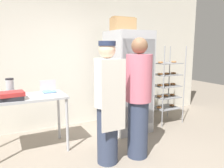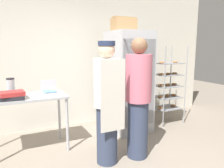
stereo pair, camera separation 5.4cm
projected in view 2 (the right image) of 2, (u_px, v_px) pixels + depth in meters
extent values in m
cube|color=silver|center=(81.00, 52.00, 4.54)|extent=(6.40, 0.12, 3.02)
cube|color=#ADAFB5|center=(129.00, 82.00, 4.22)|extent=(0.72, 0.75, 1.91)
cube|color=#93959B|center=(139.00, 84.00, 3.89)|extent=(0.66, 0.02, 1.57)
cylinder|color=silver|center=(130.00, 83.00, 3.78)|extent=(0.02, 0.02, 0.94)
cylinder|color=#93969B|center=(164.00, 88.00, 4.32)|extent=(0.02, 0.02, 1.64)
cylinder|color=#93969B|center=(186.00, 86.00, 4.57)|extent=(0.02, 0.02, 1.64)
cylinder|color=#93969B|center=(150.00, 84.00, 4.74)|extent=(0.02, 0.02, 1.64)
cylinder|color=#93969B|center=(170.00, 82.00, 4.98)|extent=(0.02, 0.02, 1.64)
cube|color=gray|center=(167.00, 108.00, 4.74)|extent=(0.52, 0.43, 0.01)
torus|color=#AD6B38|center=(160.00, 107.00, 4.66)|extent=(0.11, 0.11, 0.04)
torus|color=#AD6B38|center=(173.00, 105.00, 4.81)|extent=(0.11, 0.11, 0.04)
cube|color=gray|center=(167.00, 97.00, 4.70)|extent=(0.52, 0.43, 0.01)
torus|color=#AD6B38|center=(160.00, 96.00, 4.62)|extent=(0.10, 0.10, 0.04)
torus|color=#AD6B38|center=(167.00, 96.00, 4.69)|extent=(0.10, 0.10, 0.04)
torus|color=#AD6B38|center=(174.00, 95.00, 4.77)|extent=(0.10, 0.10, 0.04)
cube|color=gray|center=(168.00, 86.00, 4.66)|extent=(0.52, 0.43, 0.01)
torus|color=#AD6B38|center=(161.00, 85.00, 4.57)|extent=(0.11, 0.11, 0.04)
torus|color=#AD6B38|center=(168.00, 85.00, 4.65)|extent=(0.11, 0.11, 0.04)
torus|color=#AD6B38|center=(174.00, 84.00, 4.73)|extent=(0.11, 0.11, 0.04)
cube|color=gray|center=(168.00, 75.00, 4.62)|extent=(0.52, 0.43, 0.01)
torus|color=#AD6B38|center=(161.00, 74.00, 4.54)|extent=(0.11, 0.11, 0.03)
torus|color=#AD6B38|center=(168.00, 74.00, 4.61)|extent=(0.11, 0.11, 0.03)
torus|color=#AD6B38|center=(175.00, 73.00, 4.69)|extent=(0.11, 0.11, 0.03)
cube|color=gray|center=(169.00, 63.00, 4.58)|extent=(0.52, 0.43, 0.01)
torus|color=#AD6B38|center=(162.00, 62.00, 4.49)|extent=(0.10, 0.10, 0.03)
torus|color=#AD6B38|center=(175.00, 62.00, 4.65)|extent=(0.10, 0.10, 0.03)
cube|color=#ADAFB5|center=(26.00, 97.00, 3.32)|extent=(1.17, 0.63, 0.04)
cylinder|color=#ADAFB5|center=(67.00, 125.00, 3.39)|extent=(0.04, 0.04, 0.85)
cylinder|color=#ADAFB5|center=(59.00, 115.00, 3.87)|extent=(0.04, 0.04, 0.85)
cube|color=silver|center=(50.00, 94.00, 3.36)|extent=(0.25, 0.18, 0.05)
cube|color=silver|center=(48.00, 86.00, 3.42)|extent=(0.24, 0.01, 0.18)
torus|color=#669EC6|center=(46.00, 92.00, 3.29)|extent=(0.08, 0.08, 0.03)
torus|color=#669EC6|center=(50.00, 92.00, 3.31)|extent=(0.08, 0.08, 0.03)
torus|color=#669EC6|center=(54.00, 92.00, 3.34)|extent=(0.08, 0.08, 0.03)
torus|color=#669EC6|center=(46.00, 92.00, 3.33)|extent=(0.08, 0.08, 0.03)
torus|color=#669EC6|center=(50.00, 91.00, 3.35)|extent=(0.08, 0.08, 0.03)
torus|color=#669EC6|center=(54.00, 91.00, 3.38)|extent=(0.08, 0.08, 0.03)
torus|color=#669EC6|center=(45.00, 91.00, 3.37)|extent=(0.08, 0.08, 0.03)
torus|color=#669EC6|center=(49.00, 91.00, 3.39)|extent=(0.08, 0.08, 0.03)
cylinder|color=#99999E|center=(11.00, 93.00, 3.36)|extent=(0.15, 0.15, 0.08)
cylinder|color=#B2BCC1|center=(11.00, 85.00, 3.34)|extent=(0.12, 0.12, 0.17)
cylinder|color=black|center=(10.00, 79.00, 3.32)|extent=(0.12, 0.12, 0.02)
cube|color=#232328|center=(13.00, 98.00, 3.10)|extent=(0.34, 0.28, 0.06)
cube|color=#B72D2D|center=(12.00, 94.00, 3.09)|extent=(0.34, 0.28, 0.06)
cube|color=#A87F51|center=(124.00, 25.00, 4.02)|extent=(0.42, 0.28, 0.23)
cube|color=#977249|center=(124.00, 17.00, 4.00)|extent=(0.43, 0.14, 0.02)
cylinder|color=#333D56|center=(107.00, 135.00, 3.05)|extent=(0.29, 0.29, 0.82)
cylinder|color=silver|center=(107.00, 83.00, 2.93)|extent=(0.36, 0.36, 0.65)
sphere|color=beige|center=(107.00, 50.00, 2.85)|extent=(0.22, 0.22, 0.22)
cube|color=beige|center=(113.00, 96.00, 2.78)|extent=(0.34, 0.02, 0.94)
cylinder|color=#232D4C|center=(107.00, 43.00, 2.84)|extent=(0.23, 0.23, 0.06)
cylinder|color=#333D56|center=(138.00, 129.00, 3.21)|extent=(0.30, 0.30, 0.85)
cylinder|color=#C6667A|center=(139.00, 78.00, 3.09)|extent=(0.37, 0.37, 0.67)
sphere|color=brown|center=(139.00, 46.00, 3.01)|extent=(0.23, 0.23, 0.23)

